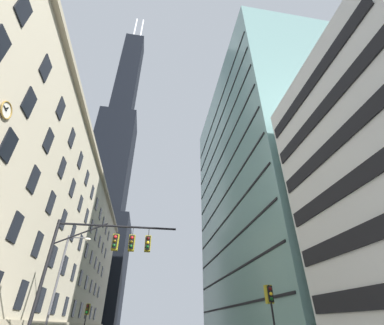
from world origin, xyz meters
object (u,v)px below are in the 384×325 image
Objects in this scene: traffic_light_far_left at (87,311)px; traffic_signal_mast at (106,253)px; traffic_light_near_right at (270,298)px; street_lamppost at (61,278)px.

traffic_signal_mast is at bearing -77.85° from traffic_light_far_left.
traffic_signal_mast is 2.11× the size of traffic_light_near_right.
traffic_signal_mast reaches higher than traffic_light_near_right.
street_lamppost reaches higher than traffic_signal_mast.
street_lamppost is (-14.65, 7.65, 1.90)m from traffic_light_near_right.
traffic_signal_mast is 0.95× the size of street_lamppost.
traffic_light_far_left is 8.56m from street_lamppost.
traffic_light_near_right reaches higher than traffic_light_far_left.
street_lamppost is at bearing -97.40° from traffic_light_far_left.
street_lamppost is (-1.07, -8.24, 2.05)m from traffic_light_far_left.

